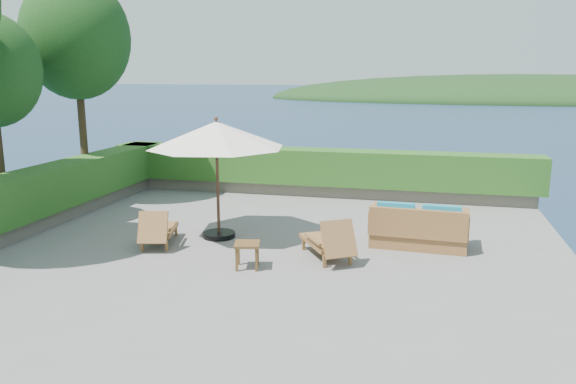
% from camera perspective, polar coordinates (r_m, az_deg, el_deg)
% --- Properties ---
extents(ground, '(12.00, 12.00, 0.00)m').
position_cam_1_polar(ground, '(11.22, -2.47, -6.25)').
color(ground, slate).
rests_on(ground, ground).
extents(foundation, '(12.00, 12.00, 3.00)m').
position_cam_1_polar(foundation, '(11.79, -2.40, -13.43)').
color(foundation, '#564F44').
rests_on(foundation, ocean).
extents(offshore_island, '(126.00, 57.60, 12.60)m').
position_cam_1_polar(offshore_island, '(151.97, 22.28, 8.66)').
color(offshore_island, black).
rests_on(offshore_island, ocean).
extents(planter_wall_far, '(12.00, 0.60, 0.36)m').
position_cam_1_polar(planter_wall_far, '(16.45, 2.95, 0.29)').
color(planter_wall_far, slate).
rests_on(planter_wall_far, ground).
extents(planter_wall_left, '(0.60, 12.00, 0.36)m').
position_cam_1_polar(planter_wall_left, '(13.76, -25.53, -3.21)').
color(planter_wall_left, slate).
rests_on(planter_wall_left, ground).
extents(hedge_far, '(12.40, 0.90, 1.00)m').
position_cam_1_polar(hedge_far, '(16.32, 2.97, 2.60)').
color(hedge_far, '#214513').
rests_on(hedge_far, planter_wall_far).
extents(hedge_left, '(0.90, 12.40, 1.00)m').
position_cam_1_polar(hedge_left, '(13.62, -25.78, -0.49)').
color(hedge_left, '#214513').
rests_on(hedge_left, planter_wall_left).
extents(tree_far, '(2.80, 2.80, 6.03)m').
position_cam_1_polar(tree_far, '(16.18, -20.75, 14.41)').
color(tree_far, '#433019').
rests_on(tree_far, ground).
extents(patio_umbrella, '(3.49, 3.49, 2.62)m').
position_cam_1_polar(patio_umbrella, '(11.94, -7.29, 5.67)').
color(patio_umbrella, black).
rests_on(patio_umbrella, ground).
extents(lounge_left, '(0.92, 1.51, 0.82)m').
position_cam_1_polar(lounge_left, '(11.93, -13.07, -3.73)').
color(lounge_left, olive).
rests_on(lounge_left, ground).
extents(lounge_right, '(1.32, 1.60, 0.87)m').
position_cam_1_polar(lounge_right, '(10.79, 4.18, -5.00)').
color(lounge_right, olive).
rests_on(lounge_right, ground).
extents(side_table, '(0.54, 0.54, 0.48)m').
position_cam_1_polar(side_table, '(10.30, -4.17, -5.62)').
color(side_table, brown).
rests_on(side_table, ground).
extents(wicker_loveseat, '(2.01, 1.11, 0.96)m').
position_cam_1_polar(wicker_loveseat, '(11.84, 13.11, -3.70)').
color(wicker_loveseat, olive).
rests_on(wicker_loveseat, ground).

